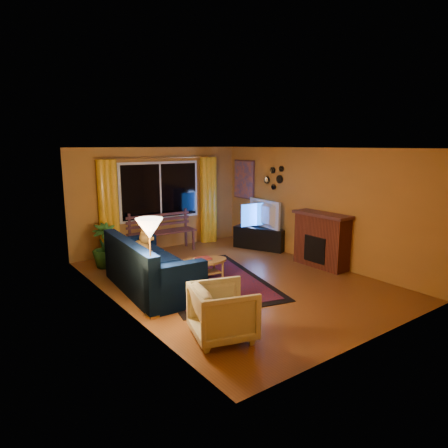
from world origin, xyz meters
TOP-DOWN VIEW (x-y plane):
  - floor at (0.00, 0.00)m, footprint 4.50×6.00m
  - ceiling at (0.00, 0.00)m, footprint 4.50×6.00m
  - wall_back at (0.00, 3.01)m, footprint 4.50×0.02m
  - wall_left at (-2.26, 0.00)m, footprint 0.02×6.00m
  - wall_right at (2.26, 0.00)m, footprint 0.02×6.00m
  - window at (0.00, 2.94)m, footprint 2.00×0.02m
  - curtain_rod at (0.00, 2.90)m, footprint 3.20×0.03m
  - curtain_left at (-1.35, 2.88)m, footprint 0.36×0.36m
  - curtain_right at (1.35, 2.88)m, footprint 0.36×0.36m
  - bench at (-0.15, 2.62)m, footprint 1.66×0.55m
  - potted_plant at (-1.69, 2.25)m, footprint 0.56×0.56m
  - sofa at (-1.50, 0.44)m, footprint 1.17×2.40m
  - dog at (-1.45, 0.97)m, footprint 0.36×0.47m
  - armchair at (-1.54, -1.79)m, footprint 0.94×0.97m
  - floor_lamp at (-1.99, -0.59)m, footprint 0.30×0.30m
  - rug at (-0.40, 0.24)m, footprint 2.61×3.44m
  - coffee_table at (-0.47, 0.38)m, footprint 1.17×1.17m
  - tv_console at (1.98, 1.49)m, footprint 0.92×1.36m
  - television at (1.98, 1.49)m, footprint 0.26×1.19m
  - fireplace at (2.05, -0.40)m, footprint 0.40×1.20m
  - mirror_cluster at (2.21, 1.30)m, footprint 0.06×0.60m
  - painting at (2.22, 2.45)m, footprint 0.04×0.76m

SIDE VIEW (x-z plane):
  - floor at x=0.00m, z-range -0.02..0.00m
  - rug at x=-0.40m, z-range 0.00..0.02m
  - coffee_table at x=-0.47m, z-range 0.00..0.38m
  - bench at x=-0.15m, z-range 0.00..0.49m
  - tv_console at x=1.98m, z-range 0.00..0.54m
  - armchair at x=-1.54m, z-range 0.00..0.81m
  - potted_plant at x=-1.69m, z-range 0.00..0.93m
  - sofa at x=-1.50m, z-range 0.00..0.94m
  - fireplace at x=2.05m, z-range 0.00..1.10m
  - dog at x=-1.45m, z-range 0.47..0.96m
  - floor_lamp at x=-1.99m, z-range 0.00..1.51m
  - television at x=1.98m, z-range 0.54..1.22m
  - curtain_left at x=-1.35m, z-range 0.00..2.24m
  - curtain_right at x=1.35m, z-range 0.00..2.24m
  - wall_back at x=0.00m, z-range 0.00..2.50m
  - wall_left at x=-2.26m, z-range 0.00..2.50m
  - wall_right at x=2.26m, z-range 0.00..2.50m
  - window at x=0.00m, z-range 0.80..2.10m
  - painting at x=2.22m, z-range 1.17..2.13m
  - mirror_cluster at x=2.21m, z-range 1.52..2.08m
  - curtain_rod at x=0.00m, z-range 2.23..2.27m
  - ceiling at x=0.00m, z-range 2.50..2.52m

